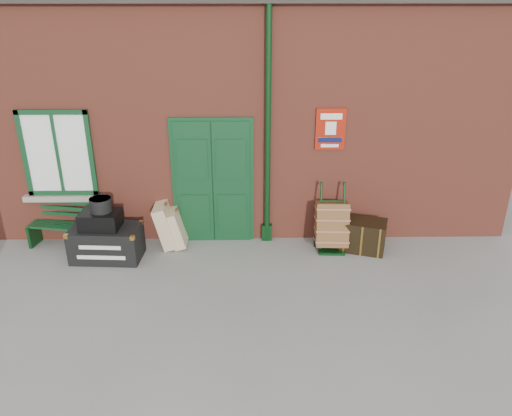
{
  "coord_description": "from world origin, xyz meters",
  "views": [
    {
      "loc": [
        0.33,
        -6.67,
        4.2
      ],
      "look_at": [
        0.44,
        0.6,
        1.0
      ],
      "focal_mm": 35.0,
      "sensor_mm": 36.0,
      "label": 1
    }
  ],
  "objects_px": {
    "dark_trunk": "(363,235)",
    "bench": "(69,224)",
    "porter_trolley": "(332,225)",
    "houdini_trunk": "(107,243)"
  },
  "relations": [
    {
      "from": "houdini_trunk",
      "to": "bench",
      "type": "bearing_deg",
      "value": 151.25
    },
    {
      "from": "porter_trolley",
      "to": "dark_trunk",
      "type": "distance_m",
      "value": 0.58
    },
    {
      "from": "bench",
      "to": "porter_trolley",
      "type": "xyz_separation_m",
      "value": [
        4.61,
        -0.18,
        0.03
      ]
    },
    {
      "from": "houdini_trunk",
      "to": "dark_trunk",
      "type": "distance_m",
      "value": 4.39
    },
    {
      "from": "porter_trolley",
      "to": "dark_trunk",
      "type": "bearing_deg",
      "value": -4.62
    },
    {
      "from": "porter_trolley",
      "to": "dark_trunk",
      "type": "xyz_separation_m",
      "value": [
        0.55,
        -0.07,
        -0.17
      ]
    },
    {
      "from": "houdini_trunk",
      "to": "dark_trunk",
      "type": "relative_size",
      "value": 1.51
    },
    {
      "from": "dark_trunk",
      "to": "bench",
      "type": "bearing_deg",
      "value": -164.4
    },
    {
      "from": "houdini_trunk",
      "to": "dark_trunk",
      "type": "bearing_deg",
      "value": 6.66
    },
    {
      "from": "porter_trolley",
      "to": "bench",
      "type": "bearing_deg",
      "value": -179.83
    }
  ]
}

